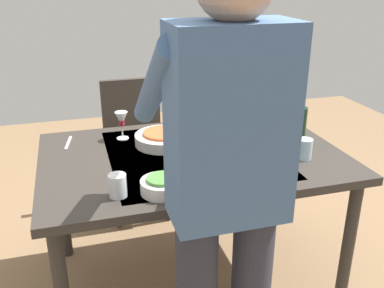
{
  "coord_description": "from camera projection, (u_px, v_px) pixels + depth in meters",
  "views": [
    {
      "loc": [
        0.55,
        1.88,
        1.61
      ],
      "look_at": [
        0.0,
        0.0,
        0.81
      ],
      "focal_mm": 40.31,
      "sensor_mm": 36.0,
      "label": 1
    }
  ],
  "objects": [
    {
      "name": "ground_plane",
      "position": [
        192.0,
        277.0,
        2.42
      ],
      "size": [
        6.0,
        6.0,
        0.0
      ],
      "primitive_type": "plane",
      "color": "#846647"
    },
    {
      "name": "person_server",
      "position": [
        226.0,
        189.0,
        1.36
      ],
      "size": [
        0.42,
        0.61,
        1.69
      ],
      "color": "#2D2D38",
      "rests_on": "ground_plane"
    },
    {
      "name": "water_cup_far_left",
      "position": [
        305.0,
        149.0,
        2.05
      ],
      "size": [
        0.07,
        0.07,
        0.1
      ],
      "primitive_type": "cylinder",
      "color": "silver",
      "rests_on": "dining_table"
    },
    {
      "name": "side_bowl_salad",
      "position": [
        162.0,
        185.0,
        1.75
      ],
      "size": [
        0.18,
        0.18,
        0.07
      ],
      "color": "white",
      "rests_on": "dining_table"
    },
    {
      "name": "wine_bottle",
      "position": [
        299.0,
        124.0,
        2.2
      ],
      "size": [
        0.07,
        0.07,
        0.3
      ],
      "color": "black",
      "rests_on": "dining_table"
    },
    {
      "name": "dinner_plate_near",
      "position": [
        218.0,
        132.0,
        2.39
      ],
      "size": [
        0.23,
        0.23,
        0.01
      ],
      "primitive_type": "cylinder",
      "color": "white",
      "rests_on": "dining_table"
    },
    {
      "name": "table_fork",
      "position": [
        68.0,
        143.0,
        2.25
      ],
      "size": [
        0.04,
        0.18,
        0.0
      ],
      "primitive_type": "cube",
      "rotation": [
        0.0,
        0.0,
        -0.17
      ],
      "color": "silver",
      "rests_on": "dining_table"
    },
    {
      "name": "serving_bowl_pasta",
      "position": [
        164.0,
        138.0,
        2.23
      ],
      "size": [
        0.3,
        0.3,
        0.07
      ],
      "color": "white",
      "rests_on": "dining_table"
    },
    {
      "name": "dining_table",
      "position": [
        192.0,
        167.0,
        2.16
      ],
      "size": [
        1.46,
        0.98,
        0.76
      ],
      "color": "#332D28",
      "rests_on": "ground_plane"
    },
    {
      "name": "wine_glass_left",
      "position": [
        122.0,
        120.0,
        2.27
      ],
      "size": [
        0.07,
        0.07,
        0.15
      ],
      "color": "white",
      "rests_on": "dining_table"
    },
    {
      "name": "wine_glass_right",
      "position": [
        177.0,
        145.0,
        1.96
      ],
      "size": [
        0.07,
        0.07,
        0.15
      ],
      "color": "white",
      "rests_on": "dining_table"
    },
    {
      "name": "water_cup_near_left",
      "position": [
        118.0,
        186.0,
        1.71
      ],
      "size": [
        0.07,
        0.07,
        0.1
      ],
      "primitive_type": "cylinder",
      "color": "silver",
      "rests_on": "dining_table"
    },
    {
      "name": "chair_near",
      "position": [
        135.0,
        138.0,
        2.95
      ],
      "size": [
        0.4,
        0.4,
        0.91
      ],
      "color": "black",
      "rests_on": "ground_plane"
    },
    {
      "name": "water_cup_near_right",
      "position": [
        184.0,
        166.0,
        1.87
      ],
      "size": [
        0.07,
        0.07,
        0.1
      ],
      "primitive_type": "cylinder",
      "color": "silver",
      "rests_on": "dining_table"
    }
  ]
}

